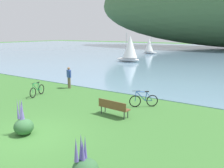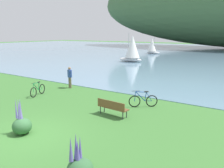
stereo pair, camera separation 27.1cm
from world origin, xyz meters
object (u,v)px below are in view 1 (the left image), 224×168
(bicycle_beside_path, at_px, (144,100))
(sailboat_mid_bay, at_px, (149,46))
(sailboat_nearest_to_shore, at_px, (130,48))
(bicycle_leaning_near_bench, at_px, (37,90))
(person_at_shoreline, at_px, (69,76))
(park_bench_near_camera, at_px, (113,107))

(bicycle_beside_path, bearing_deg, sailboat_mid_bay, 114.11)
(sailboat_nearest_to_shore, distance_m, sailboat_mid_bay, 15.09)
(sailboat_nearest_to_shore, relative_size, sailboat_mid_bay, 1.23)
(bicycle_leaning_near_bench, xyz_separation_m, person_at_shoreline, (0.21, 3.02, 0.58))
(bicycle_leaning_near_bench, distance_m, person_at_shoreline, 3.08)
(park_bench_near_camera, relative_size, bicycle_beside_path, 1.30)
(bicycle_leaning_near_bench, height_order, sailboat_nearest_to_shore, sailboat_nearest_to_shore)
(bicycle_leaning_near_bench, relative_size, sailboat_nearest_to_shore, 0.39)
(bicycle_leaning_near_bench, bearing_deg, sailboat_nearest_to_shore, 101.30)
(bicycle_leaning_near_bench, xyz_separation_m, sailboat_nearest_to_shore, (-4.17, 20.84, 1.69))
(bicycle_beside_path, bearing_deg, bicycle_leaning_near_bench, -165.87)
(bicycle_beside_path, xyz_separation_m, sailboat_nearest_to_shore, (-11.55, 18.98, 1.69))
(bicycle_beside_path, relative_size, sailboat_nearest_to_shore, 0.32)
(park_bench_near_camera, relative_size, person_at_shoreline, 1.07)
(person_at_shoreline, bearing_deg, sailboat_nearest_to_shore, 103.79)
(sailboat_mid_bay, bearing_deg, bicycle_beside_path, -65.89)
(park_bench_near_camera, bearing_deg, sailboat_mid_bay, 111.82)
(bicycle_leaning_near_bench, height_order, sailboat_mid_bay, sailboat_mid_bay)
(person_at_shoreline, bearing_deg, bicycle_beside_path, -9.20)
(bicycle_leaning_near_bench, relative_size, bicycle_beside_path, 1.21)
(bicycle_beside_path, distance_m, sailboat_mid_bay, 36.89)
(bicycle_beside_path, height_order, sailboat_mid_bay, sailboat_mid_bay)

